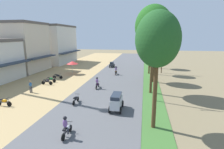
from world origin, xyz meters
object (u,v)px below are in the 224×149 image
(motorbike_ahead_third, at_px, (97,83))
(parked_motorbike_second, at_px, (4,102))
(median_tree_second, at_px, (154,27))
(streetlamp_mid, at_px, (149,46))
(parked_motorbike_fourth, at_px, (51,79))
(parked_motorbike_fifth, at_px, (58,76))
(vendor_umbrella, at_px, (72,63))
(motorbike_ahead_second, at_px, (76,99))
(pedestrian_on_shoulder, at_px, (31,86))
(median_tree_fifth, at_px, (151,33))
(car_hatchback_charcoal, at_px, (112,64))
(median_tree_third, at_px, (154,48))
(motorbike_ahead_fourth, at_px, (116,71))
(streetlamp_near, at_px, (156,62))
(median_tree_fourth, at_px, (151,34))
(median_tree_nearest, at_px, (158,40))
(motorbike_foreground_rider, at_px, (66,127))
(parked_motorbike_third, at_px, (47,82))
(car_van_silver, at_px, (116,101))
(utility_pole_near, at_px, (162,51))

(motorbike_ahead_third, bearing_deg, parked_motorbike_second, -134.98)
(median_tree_second, xyz_separation_m, streetlamp_mid, (0.33, 35.49, -4.20))
(parked_motorbike_second, height_order, median_tree_second, median_tree_second)
(parked_motorbike_fourth, relative_size, parked_motorbike_fifth, 1.00)
(vendor_umbrella, height_order, median_tree_second, median_tree_second)
(parked_motorbike_second, xyz_separation_m, motorbike_ahead_second, (7.19, 2.07, 0.02))
(pedestrian_on_shoulder, relative_size, streetlamp_mid, 0.23)
(median_tree_fifth, bearing_deg, pedestrian_on_shoulder, -125.50)
(parked_motorbike_fifth, height_order, car_hatchback_charcoal, car_hatchback_charcoal)
(car_hatchback_charcoal, bearing_deg, pedestrian_on_shoulder, -108.54)
(motorbike_ahead_third, bearing_deg, vendor_umbrella, 130.12)
(vendor_umbrella, xyz_separation_m, motorbike_ahead_third, (7.17, -8.51, -1.45))
(car_hatchback_charcoal, bearing_deg, median_tree_fifth, 8.72)
(vendor_umbrella, height_order, motorbike_ahead_second, vendor_umbrella)
(median_tree_third, relative_size, motorbike_ahead_fourth, 4.32)
(streetlamp_mid, bearing_deg, streetlamp_near, -90.00)
(median_tree_fourth, bearing_deg, median_tree_third, -86.07)
(parked_motorbike_fifth, distance_m, median_tree_fourth, 18.63)
(parked_motorbike_second, height_order, median_tree_third, median_tree_third)
(vendor_umbrella, distance_m, motorbike_ahead_third, 11.23)
(median_tree_second, height_order, streetlamp_near, median_tree_second)
(median_tree_third, distance_m, motorbike_ahead_fourth, 9.13)
(pedestrian_on_shoulder, distance_m, motorbike_ahead_second, 7.70)
(pedestrian_on_shoulder, distance_m, car_hatchback_charcoal, 22.00)
(pedestrian_on_shoulder, bearing_deg, median_tree_third, 28.48)
(median_tree_nearest, relative_size, motorbike_foreground_rider, 5.09)
(parked_motorbike_second, distance_m, parked_motorbike_third, 8.58)
(motorbike_ahead_third, bearing_deg, motorbike_ahead_fourth, 82.85)
(parked_motorbike_third, bearing_deg, streetlamp_near, -14.57)
(parked_motorbike_second, bearing_deg, streetlamp_near, 16.00)
(median_tree_nearest, xyz_separation_m, median_tree_third, (0.53, 15.04, -1.50))
(median_tree_second, bearing_deg, median_tree_fifth, 88.75)
(median_tree_second, height_order, motorbike_foreground_rider, median_tree_second)
(parked_motorbike_fifth, distance_m, motorbike_ahead_second, 12.71)
(parked_motorbike_fifth, bearing_deg, car_van_silver, -43.26)
(utility_pole_near, relative_size, car_van_silver, 3.45)
(parked_motorbike_fifth, relative_size, median_tree_third, 0.23)
(parked_motorbike_second, distance_m, median_tree_fourth, 26.04)
(vendor_umbrella, distance_m, pedestrian_on_shoulder, 11.99)
(median_tree_second, bearing_deg, car_van_silver, -119.19)
(median_tree_third, xyz_separation_m, car_hatchback_charcoal, (-8.91, 12.23, -4.81))
(median_tree_fourth, xyz_separation_m, motorbike_ahead_third, (-7.38, -11.74, -6.74))
(parked_motorbike_third, bearing_deg, streetlamp_mid, 65.43)
(median_tree_third, relative_size, utility_pole_near, 0.94)
(median_tree_third, distance_m, median_tree_fifth, 13.79)
(car_hatchback_charcoal, xyz_separation_m, motorbike_ahead_fourth, (2.26, -8.09, 0.11))
(median_tree_fourth, bearing_deg, car_hatchback_charcoal, 145.80)
(median_tree_fourth, xyz_separation_m, car_van_silver, (-3.56, -18.69, -6.57))
(vendor_umbrella, distance_m, median_tree_fourth, 15.82)
(parked_motorbike_third, height_order, streetlamp_near, streetlamp_near)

